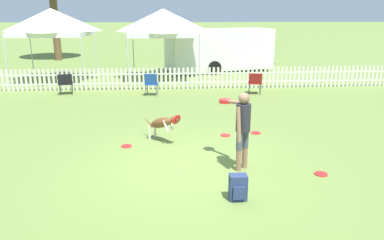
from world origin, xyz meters
TOP-DOWN VIEW (x-y plane):
  - ground_plane at (0.00, 0.00)m, footprint 240.00×240.00m
  - handler_person at (0.97, -0.25)m, footprint 0.57×1.04m
  - leaping_dog at (-0.57, 1.46)m, footprint 0.93×1.03m
  - frisbee_near_handler at (1.01, 1.80)m, footprint 0.24×0.24m
  - frisbee_near_dog at (2.45, -0.67)m, footprint 0.24×0.24m
  - frisbee_midfield at (-1.40, 1.17)m, footprint 0.24×0.24m
  - frisbee_far_scatter at (1.82, 1.93)m, footprint 0.24×0.24m
  - backpack_on_grass at (0.67, -1.53)m, footprint 0.29×0.24m
  - picket_fence at (0.00, 7.87)m, footprint 18.33×0.04m
  - folding_chair_blue_left at (-4.20, 7.11)m, footprint 0.61×0.63m
  - folding_chair_center at (2.90, 6.64)m, footprint 0.58×0.59m
  - folding_chair_green_right at (-0.98, 6.67)m, footprint 0.52×0.53m
  - canopy_tent_main at (-0.50, 10.18)m, footprint 3.03×3.03m
  - canopy_tent_secondary at (-5.30, 10.00)m, footprint 3.06×3.06m
  - equipment_trailer at (2.38, 12.52)m, footprint 6.26×3.36m

SIDE VIEW (x-z plane):
  - ground_plane at x=0.00m, z-range 0.00..0.00m
  - frisbee_near_handler at x=1.01m, z-range 0.00..0.02m
  - frisbee_near_dog at x=2.45m, z-range 0.00..0.02m
  - frisbee_midfield at x=-1.40m, z-range 0.00..0.02m
  - frisbee_far_scatter at x=1.82m, z-range 0.00..0.02m
  - backpack_on_grass at x=0.67m, z-range 0.00..0.43m
  - picket_fence at x=0.00m, z-range 0.00..0.87m
  - leaping_dog at x=-0.57m, z-range 0.09..0.85m
  - folding_chair_blue_left at x=-4.20m, z-range 0.08..0.87m
  - folding_chair_center at x=2.90m, z-range 0.08..0.90m
  - folding_chair_green_right at x=-0.98m, z-range 0.08..0.92m
  - handler_person at x=0.97m, z-range 0.19..1.73m
  - equipment_trailer at x=2.38m, z-range 0.07..2.25m
  - canopy_tent_main at x=-0.50m, z-range 0.98..4.13m
  - canopy_tent_secondary at x=-5.30m, z-range 1.00..4.17m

